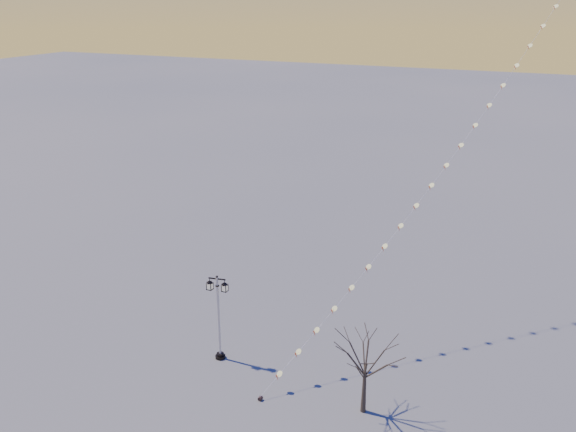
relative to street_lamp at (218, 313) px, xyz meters
The scene contains 4 objects.
ground 5.44m from the street_lamp, 48.14° to the right, with size 300.00×300.00×0.00m, color slate.
street_lamp is the anchor object (origin of this frame).
bare_tree 8.74m from the street_lamp, ahead, with size 2.47×2.47×4.10m.
kite_train 21.98m from the street_lamp, 49.30° to the left, with size 16.82×33.07×30.66m.
Camera 1 is at (12.10, -21.78, 19.06)m, focal length 38.07 mm.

